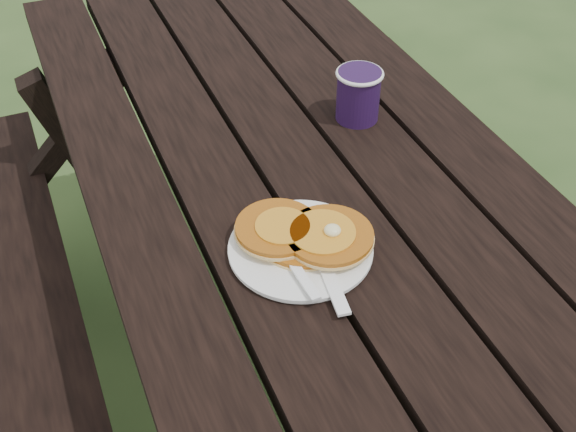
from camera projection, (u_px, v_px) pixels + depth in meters
name	position (u px, v px, depth m)	size (l,w,h in m)	color
ground	(303.00, 419.00, 1.75)	(60.00, 60.00, 0.00)	#29401B
picnic_table	(306.00, 319.00, 1.51)	(1.36, 1.80, 0.75)	black
plate	(300.00, 249.00, 1.11)	(0.22, 0.22, 0.01)	white
pancake_stack	(305.00, 234.00, 1.11)	(0.20, 0.18, 0.04)	#B15F14
knife	(326.00, 270.00, 1.07)	(0.02, 0.18, 0.01)	white
fork	(300.00, 274.00, 1.05)	(0.03, 0.16, 0.01)	white
coffee_cup	(358.00, 92.00, 1.36)	(0.09, 0.09, 0.10)	#240F37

